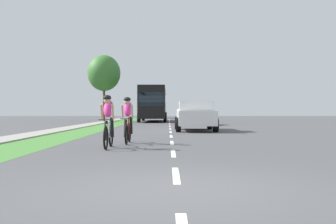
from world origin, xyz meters
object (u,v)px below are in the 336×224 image
object	(u,v)px
sedan_maroon	(192,115)
street_tree_far	(104,73)
bus_black	(153,102)
cyclist_lead	(108,121)
cyclist_trailing	(128,120)
pickup_white	(195,116)
suv_blue	(159,112)

from	to	relation	value
sedan_maroon	street_tree_far	bearing A→B (deg)	131.14
bus_black	street_tree_far	distance (m)	5.95
cyclist_lead	bus_black	bearing A→B (deg)	89.54
cyclist_trailing	bus_black	world-z (taller)	bus_black
pickup_white	street_tree_far	bearing A→B (deg)	113.08
cyclist_trailing	pickup_white	bearing A→B (deg)	71.81
street_tree_far	cyclist_lead	bearing A→B (deg)	-80.69
cyclist_lead	bus_black	size ratio (longest dim) A/B	0.15
street_tree_far	pickup_white	bearing A→B (deg)	-66.92
cyclist_trailing	sedan_maroon	size ratio (longest dim) A/B	0.40
pickup_white	suv_blue	bearing A→B (deg)	94.39
suv_blue	cyclist_trailing	bearing A→B (deg)	-90.05
sedan_maroon	cyclist_trailing	bearing A→B (deg)	-100.29
suv_blue	street_tree_far	size ratio (longest dim) A/B	0.68
bus_black	pickup_white	bearing A→B (deg)	-81.12
sedan_maroon	bus_black	world-z (taller)	bus_black
cyclist_lead	suv_blue	distance (m)	47.60
bus_black	sedan_maroon	bearing A→B (deg)	-71.25
cyclist_lead	pickup_white	world-z (taller)	pickup_white
pickup_white	sedan_maroon	size ratio (longest dim) A/B	1.19
cyclist_lead	street_tree_far	bearing A→B (deg)	99.31
sedan_maroon	suv_blue	world-z (taller)	suv_blue
suv_blue	street_tree_far	xyz separation A→B (m)	(-5.32, -17.91, 4.06)
suv_blue	sedan_maroon	bearing A→B (deg)	-83.31
cyclist_trailing	sedan_maroon	distance (m)	18.44
pickup_white	sedan_maroon	xyz separation A→B (m)	(0.40, 9.35, -0.06)
bus_black	cyclist_lead	bearing A→B (deg)	-90.46
cyclist_trailing	pickup_white	world-z (taller)	pickup_white
pickup_white	bus_black	bearing A→B (deg)	98.88
cyclist_lead	cyclist_trailing	world-z (taller)	same
bus_black	suv_blue	size ratio (longest dim) A/B	2.47
street_tree_far	sedan_maroon	bearing A→B (deg)	-48.86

